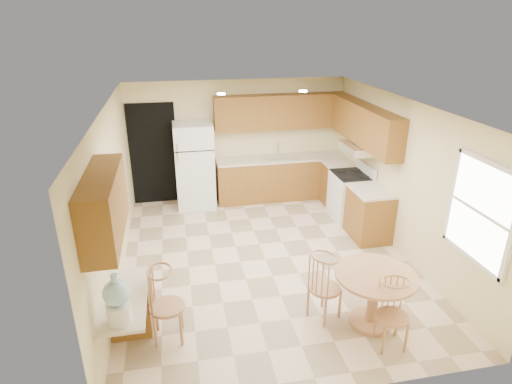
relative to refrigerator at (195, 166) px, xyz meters
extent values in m
plane|color=beige|center=(0.95, -2.40, -0.87)|extent=(5.50, 5.50, 0.00)
cube|color=white|center=(0.95, -2.40, 1.63)|extent=(4.50, 5.50, 0.02)
cube|color=beige|center=(0.95, 0.35, 0.38)|extent=(4.50, 0.02, 2.50)
cube|color=beige|center=(0.95, -5.15, 0.38)|extent=(4.50, 0.02, 2.50)
cube|color=beige|center=(-1.30, -2.40, 0.38)|extent=(0.02, 5.50, 2.50)
cube|color=beige|center=(3.20, -2.40, 0.38)|extent=(0.02, 5.50, 2.50)
cube|color=black|center=(-0.80, 0.34, 0.18)|extent=(0.90, 0.02, 2.10)
cube|color=brown|center=(1.83, 0.05, -0.43)|extent=(2.75, 0.60, 0.87)
cube|color=beige|center=(1.83, 0.05, 0.02)|extent=(2.75, 0.63, 0.04)
cube|color=brown|center=(2.90, -0.54, -0.43)|extent=(0.60, 0.59, 0.87)
cube|color=beige|center=(2.90, -0.54, 0.02)|extent=(0.63, 0.59, 0.04)
cube|color=brown|center=(2.90, -2.00, -0.43)|extent=(0.60, 0.80, 0.87)
cube|color=beige|center=(2.90, -2.00, 0.02)|extent=(0.63, 0.80, 0.04)
cube|color=brown|center=(1.83, 0.19, 0.98)|extent=(2.75, 0.33, 0.70)
cube|color=brown|center=(3.04, -1.19, 0.98)|extent=(0.33, 2.42, 0.70)
cube|color=brown|center=(-1.13, -4.00, 0.98)|extent=(0.33, 1.40, 0.70)
cube|color=silver|center=(1.80, 0.05, 0.04)|extent=(0.78, 0.44, 0.01)
cube|color=silver|center=(2.95, -1.22, 0.55)|extent=(0.50, 0.76, 0.14)
cube|color=brown|center=(-1.05, -3.72, -0.51)|extent=(0.48, 0.42, 0.72)
cube|color=beige|center=(-1.05, -4.10, -0.12)|extent=(0.50, 1.20, 0.04)
cube|color=white|center=(3.18, -4.25, 0.63)|extent=(0.05, 1.00, 1.20)
cube|color=white|center=(3.17, -4.25, 1.25)|extent=(0.05, 1.10, 0.06)
cube|color=white|center=(3.17, -4.25, 0.01)|extent=(0.05, 1.10, 0.06)
cube|color=white|center=(3.17, -3.72, 0.63)|extent=(0.05, 0.06, 1.28)
cylinder|color=white|center=(0.45, -1.20, 1.62)|extent=(0.14, 0.14, 0.02)
cylinder|color=white|center=(1.85, -1.20, 1.62)|extent=(0.14, 0.14, 0.02)
cube|color=white|center=(0.00, 0.00, 0.00)|extent=(0.76, 0.71, 1.73)
cube|color=black|center=(0.00, -0.36, 0.41)|extent=(0.75, 0.01, 0.02)
cube|color=silver|center=(-0.32, -0.37, 0.31)|extent=(0.03, 0.03, 0.18)
cube|color=silver|center=(-0.32, -0.37, 0.51)|extent=(0.03, 0.03, 0.14)
cube|color=white|center=(2.87, -1.22, -0.42)|extent=(0.65, 0.76, 0.90)
cube|color=black|center=(2.87, -1.22, 0.04)|extent=(0.64, 0.75, 0.02)
cube|color=white|center=(3.15, -1.22, 0.13)|extent=(0.06, 0.76, 0.18)
cylinder|color=tan|center=(1.94, -4.20, -0.84)|extent=(0.54, 0.54, 0.06)
cylinder|color=tan|center=(1.94, -4.20, -0.50)|extent=(0.14, 0.14, 0.67)
cylinder|color=tan|center=(1.94, -4.20, -0.14)|extent=(1.01, 1.01, 0.04)
cylinder|color=tan|center=(1.39, -3.95, -0.43)|extent=(0.41, 0.41, 0.04)
cylinder|color=tan|center=(1.24, -3.80, -0.65)|extent=(0.03, 0.03, 0.44)
cylinder|color=tan|center=(1.53, -3.80, -0.65)|extent=(0.03, 0.03, 0.44)
cylinder|color=tan|center=(1.24, -4.09, -0.65)|extent=(0.03, 0.03, 0.44)
cylinder|color=tan|center=(1.53, -4.09, -0.65)|extent=(0.03, 0.03, 0.44)
cylinder|color=tan|center=(1.99, -4.60, -0.46)|extent=(0.38, 0.38, 0.04)
cylinder|color=tan|center=(1.85, -4.46, -0.66)|extent=(0.03, 0.03, 0.41)
cylinder|color=tan|center=(2.13, -4.46, -0.66)|extent=(0.03, 0.03, 0.41)
cylinder|color=tan|center=(1.85, -4.74, -0.66)|extent=(0.03, 0.03, 0.41)
cylinder|color=tan|center=(2.13, -4.74, -0.66)|extent=(0.03, 0.03, 0.41)
cylinder|color=tan|center=(-0.60, -3.95, -0.41)|extent=(0.42, 0.42, 0.04)
cylinder|color=tan|center=(-0.75, -3.80, -0.64)|extent=(0.04, 0.04, 0.45)
cylinder|color=tan|center=(-0.45, -3.80, -0.64)|extent=(0.04, 0.04, 0.45)
cylinder|color=tan|center=(-0.75, -4.11, -0.64)|extent=(0.04, 0.04, 0.45)
cylinder|color=tan|center=(-0.45, -4.11, -0.64)|extent=(0.04, 0.04, 0.45)
cylinder|color=white|center=(-1.05, -4.52, 0.01)|extent=(0.25, 0.25, 0.21)
sphere|color=#9AD5EF|center=(-1.05, -4.52, 0.25)|extent=(0.27, 0.27, 0.27)
cylinder|color=#9AD5EF|center=(-1.05, -4.52, 0.43)|extent=(0.07, 0.07, 0.08)
camera|label=1|loc=(-0.37, -8.27, 2.81)|focal=30.00mm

